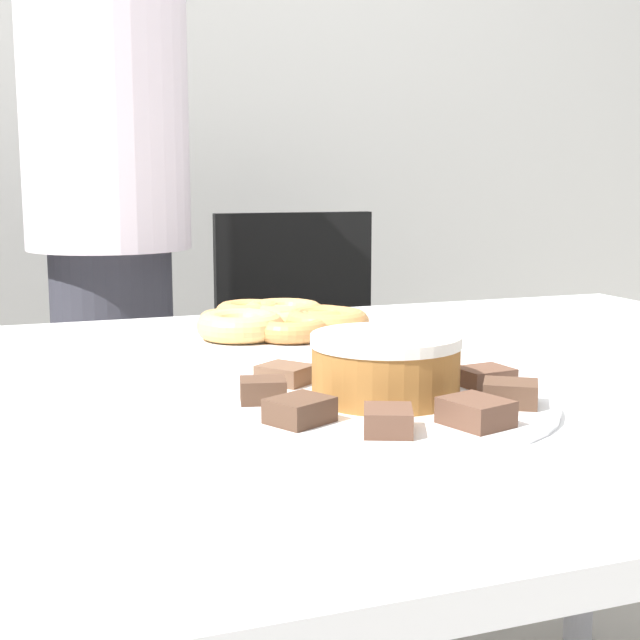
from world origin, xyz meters
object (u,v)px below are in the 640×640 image
office_chair_right (313,414)px  plate_cake (385,403)px  plate_donuts (275,334)px  frosted_cake (386,366)px  person_standing (109,218)px

office_chair_right → plate_cake: office_chair_right is taller
plate_donuts → frosted_cake: (-0.01, -0.44, 0.04)m
plate_cake → plate_donuts: size_ratio=1.10×
person_standing → frosted_cake: 0.99m
person_standing → office_chair_right: size_ratio=1.89×
person_standing → frosted_cake: person_standing is taller
person_standing → frosted_cake: (0.16, -0.97, -0.12)m
person_standing → office_chair_right: person_standing is taller
plate_donuts → frosted_cake: 0.44m
office_chair_right → frosted_cake: office_chair_right is taller
plate_cake → frosted_cake: 0.04m
plate_cake → frosted_cake: size_ratio=2.27×
office_chair_right → plate_cake: 1.17m
person_standing → frosted_cake: size_ratio=10.59×
office_chair_right → frosted_cake: size_ratio=5.60×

